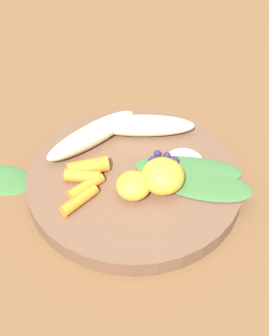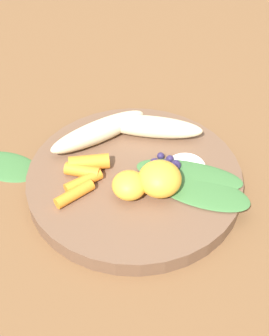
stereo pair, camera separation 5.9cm
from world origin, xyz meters
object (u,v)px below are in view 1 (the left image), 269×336
banana_peeled_right (142,126)px  kale_leaf_stray (0,178)px  bowl (134,180)px  banana_peeled_left (92,135)px  orange_segment_near (163,176)px

banana_peeled_right → kale_leaf_stray: size_ratio=1.48×
bowl → banana_peeled_left: size_ratio=1.90×
kale_leaf_stray → banana_peeled_right: bearing=-147.8°
kale_leaf_stray → orange_segment_near: bearing=-176.8°
bowl → banana_peeled_right: bearing=139.3°
bowl → banana_peeled_right: 0.08m
bowl → kale_leaf_stray: 0.18m
bowl → orange_segment_near: 0.05m
orange_segment_near → kale_leaf_stray: (-0.15, -0.16, -0.04)m
bowl → kale_leaf_stray: size_ratio=2.82×
bowl → banana_peeled_right: (-0.06, 0.05, 0.03)m
bowl → orange_segment_near: orange_segment_near is taller
banana_peeled_left → banana_peeled_right: same height
orange_segment_near → bowl: bearing=-158.4°
orange_segment_near → kale_leaf_stray: bearing=-132.6°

